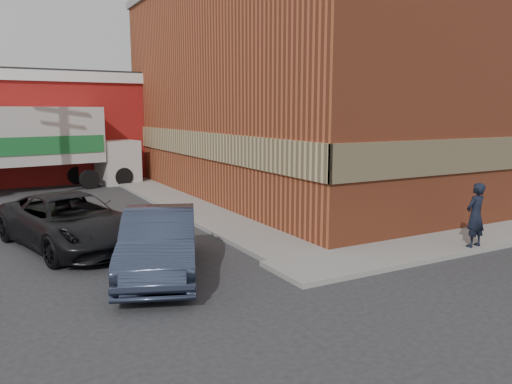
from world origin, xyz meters
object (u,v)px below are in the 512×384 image
man (475,215)px  brick_building (335,87)px  suv_a (70,221)px  box_truck (49,142)px  sedan (159,243)px

man → brick_building: bearing=-114.1°
suv_a → box_truck: box_truck is taller
sedan → box_truck: (-0.53, 14.45, 1.46)m
man → sedan: size_ratio=0.38×
suv_a → man: bearing=-45.4°
man → box_truck: (-8.25, 16.50, 1.23)m
sedan → box_truck: 14.53m
brick_building → box_truck: brick_building is taller
brick_building → box_truck: 13.42m
box_truck → suv_a: bearing=-102.6°
brick_building → sedan: 14.63m
man → suv_a: man is taller
brick_building → man: 11.72m
suv_a → box_truck: 11.27m
sedan → man: bearing=6.1°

